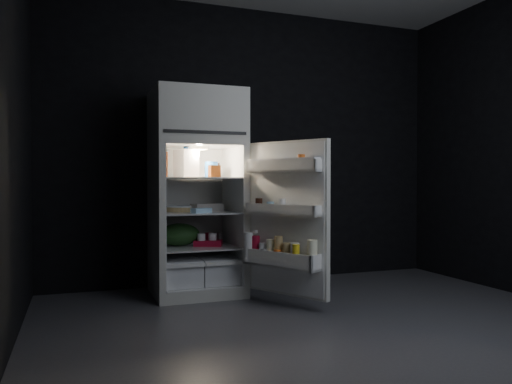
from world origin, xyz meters
name	(u,v)px	position (x,y,z in m)	size (l,w,h in m)	color
floor	(333,326)	(0.00, 0.00, 0.00)	(4.00, 3.40, 0.00)	#4A4A4F
wall_back	(251,145)	(0.00, 1.70, 1.35)	(4.00, 0.00, 2.70)	black
wall_left	(5,115)	(-2.00, 0.00, 1.35)	(0.00, 3.40, 2.70)	black
refrigerator	(196,185)	(-0.65, 1.32, 0.96)	(0.76, 0.71, 1.78)	silver
fridge_door	(285,221)	(-0.09, 0.62, 0.68)	(0.52, 0.72, 1.22)	silver
milk_jug	(186,163)	(-0.74, 1.28, 1.15)	(0.16, 0.16, 0.24)	white
mayo_jar	(211,170)	(-0.51, 1.31, 1.10)	(0.12, 0.12, 0.14)	#205EAE
jam_jar	(214,170)	(-0.47, 1.34, 1.09)	(0.09, 0.09, 0.13)	black
amber_bottle	(164,165)	(-0.92, 1.36, 1.14)	(0.07, 0.07, 0.22)	#C3511F
small_carton	(214,171)	(-0.54, 1.07, 1.08)	(0.09, 0.07, 0.10)	#C65517
egg_carton	(207,208)	(-0.56, 1.25, 0.76)	(0.29, 0.11, 0.07)	gray
pie	(182,209)	(-0.76, 1.36, 0.75)	(0.30, 0.30, 0.04)	tan
flat_package	(201,211)	(-0.66, 1.08, 0.75)	(0.17, 0.08, 0.04)	#95C5E7
wrapped_pkg	(216,207)	(-0.44, 1.43, 0.75)	(0.12, 0.10, 0.05)	#F9F7CB
produce_bag	(179,235)	(-0.79, 1.34, 0.52)	(0.36, 0.31, 0.20)	#193815
yogurt_tray	(208,243)	(-0.56, 1.23, 0.45)	(0.24, 0.13, 0.05)	#A20D27
small_can_red	(208,238)	(-0.50, 1.48, 0.47)	(0.07, 0.07, 0.09)	#A20D27
small_can_silver	(220,238)	(-0.39, 1.44, 0.47)	(0.06, 0.06, 0.09)	silver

